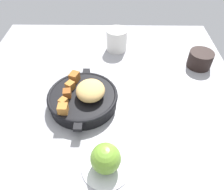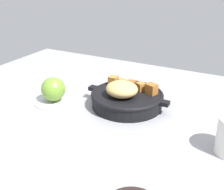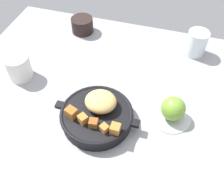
% 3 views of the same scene
% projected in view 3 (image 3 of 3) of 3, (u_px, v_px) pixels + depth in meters
% --- Properties ---
extents(ground_plane, '(1.19, 0.95, 0.02)m').
position_uv_depth(ground_plane, '(120.00, 112.00, 0.83)').
color(ground_plane, gray).
extents(cast_iron_skillet, '(0.26, 0.22, 0.09)m').
position_uv_depth(cast_iron_skillet, '(97.00, 114.00, 0.77)').
color(cast_iron_skillet, black).
rests_on(cast_iron_skillet, ground_plane).
extents(saucer_plate, '(0.13, 0.13, 0.01)m').
position_uv_depth(saucer_plate, '(171.00, 117.00, 0.80)').
color(saucer_plate, '#B7BABF').
rests_on(saucer_plate, ground_plane).
extents(red_apple, '(0.08, 0.08, 0.08)m').
position_uv_depth(red_apple, '(173.00, 109.00, 0.77)').
color(red_apple, olive).
rests_on(red_apple, saucer_plate).
extents(butter_knife, '(0.23, 0.05, 0.00)m').
position_uv_depth(butter_knife, '(103.00, 63.00, 0.97)').
color(butter_knife, silver).
rests_on(butter_knife, ground_plane).
extents(coffee_mug_dark, '(0.09, 0.09, 0.06)m').
position_uv_depth(coffee_mug_dark, '(82.00, 25.00, 1.08)').
color(coffee_mug_dark, black).
rests_on(coffee_mug_dark, ground_plane).
extents(ceramic_mug_white, '(0.08, 0.08, 0.09)m').
position_uv_depth(ceramic_mug_white, '(19.00, 67.00, 0.89)').
color(ceramic_mug_white, silver).
rests_on(ceramic_mug_white, ground_plane).
extents(water_glass_tall, '(0.08, 0.08, 0.10)m').
position_uv_depth(water_glass_tall, '(196.00, 43.00, 0.97)').
color(water_glass_tall, silver).
rests_on(water_glass_tall, ground_plane).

